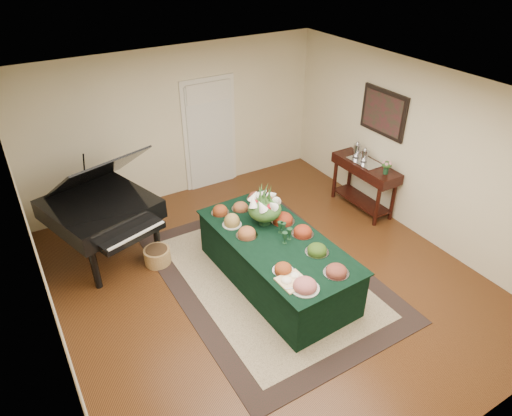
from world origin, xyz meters
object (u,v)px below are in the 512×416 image
grand_piano (101,208)px  mahogany_sideboard (365,174)px  buffet_table (276,260)px  floral_centerpiece (265,206)px

grand_piano → mahogany_sideboard: (4.27, -0.98, -0.14)m
buffet_table → grand_piano: 2.67m
floral_centerpiece → mahogany_sideboard: 2.41m
floral_centerpiece → grand_piano: size_ratio=0.26×
buffet_table → mahogany_sideboard: bearing=20.3°
buffet_table → grand_piano: (-1.86, 1.87, 0.46)m
buffet_table → mahogany_sideboard: mahogany_sideboard is taller
buffet_table → mahogany_sideboard: 2.59m
buffet_table → grand_piano: bearing=134.8°
grand_piano → mahogany_sideboard: grand_piano is taller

